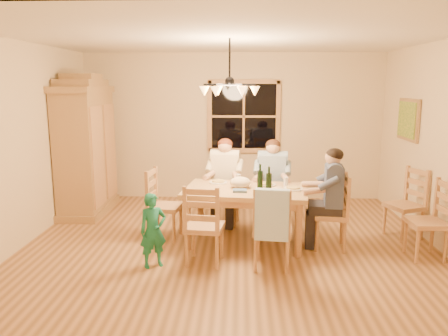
{
  "coord_description": "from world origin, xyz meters",
  "views": [
    {
      "loc": [
        0.14,
        -5.61,
        2.14
      ],
      "look_at": [
        -0.07,
        0.1,
        1.04
      ],
      "focal_mm": 35.0,
      "sensor_mm": 36.0,
      "label": 1
    }
  ],
  "objects_px": {
    "child": "(153,230)",
    "chandelier": "(230,89)",
    "dining_table": "(246,196)",
    "chair_near_right": "(272,243)",
    "adult_plaid_man": "(272,172)",
    "chair_spare_front": "(425,234)",
    "chair_end_left": "(166,217)",
    "wine_bottle_b": "(269,179)",
    "chair_spare_back": "(403,216)",
    "adult_slate_man": "(332,186)",
    "wine_bottle_a": "(260,176)",
    "armoire": "(86,150)",
    "chair_far_left": "(225,205)",
    "chair_near_left": "(205,239)",
    "adult_woman": "(225,171)",
    "chair_far_right": "(272,207)",
    "chair_end_right": "(330,225)"
  },
  "relations": [
    {
      "from": "chair_far_left",
      "to": "adult_plaid_man",
      "type": "relative_size",
      "value": 1.13
    },
    {
      "from": "wine_bottle_b",
      "to": "chair_near_left",
      "type": "bearing_deg",
      "value": -144.98
    },
    {
      "from": "armoire",
      "to": "wine_bottle_a",
      "type": "bearing_deg",
      "value": -25.75
    },
    {
      "from": "dining_table",
      "to": "chair_near_left",
      "type": "relative_size",
      "value": 1.75
    },
    {
      "from": "armoire",
      "to": "chair_far_right",
      "type": "bearing_deg",
      "value": -12.28
    },
    {
      "from": "wine_bottle_b",
      "to": "chair_spare_back",
      "type": "distance_m",
      "value": 2.08
    },
    {
      "from": "child",
      "to": "chair_spare_front",
      "type": "relative_size",
      "value": 0.9
    },
    {
      "from": "adult_plaid_man",
      "to": "adult_slate_man",
      "type": "distance_m",
      "value": 1.12
    },
    {
      "from": "chair_spare_front",
      "to": "chandelier",
      "type": "bearing_deg",
      "value": 80.05
    },
    {
      "from": "chandelier",
      "to": "adult_slate_man",
      "type": "distance_m",
      "value": 1.82
    },
    {
      "from": "chandelier",
      "to": "chair_end_left",
      "type": "height_order",
      "value": "chandelier"
    },
    {
      "from": "chandelier",
      "to": "adult_slate_man",
      "type": "bearing_deg",
      "value": -2.31
    },
    {
      "from": "adult_plaid_man",
      "to": "chair_end_right",
      "type": "bearing_deg",
      "value": 136.64
    },
    {
      "from": "child",
      "to": "chair_spare_front",
      "type": "height_order",
      "value": "chair_spare_front"
    },
    {
      "from": "chair_near_left",
      "to": "chair_far_left",
      "type": "bearing_deg",
      "value": 90.0
    },
    {
      "from": "child",
      "to": "chair_spare_back",
      "type": "bearing_deg",
      "value": -10.87
    },
    {
      "from": "dining_table",
      "to": "chair_far_left",
      "type": "relative_size",
      "value": 1.75
    },
    {
      "from": "adult_slate_man",
      "to": "chair_far_right",
      "type": "bearing_deg",
      "value": 46.64
    },
    {
      "from": "wine_bottle_a",
      "to": "chair_spare_front",
      "type": "height_order",
      "value": "wine_bottle_a"
    },
    {
      "from": "chair_near_right",
      "to": "chair_far_left",
      "type": "bearing_deg",
      "value": 117.9
    },
    {
      "from": "child",
      "to": "adult_slate_man",
      "type": "bearing_deg",
      "value": -12.35
    },
    {
      "from": "adult_plaid_man",
      "to": "child",
      "type": "distance_m",
      "value": 2.2
    },
    {
      "from": "chair_near_right",
      "to": "child",
      "type": "height_order",
      "value": "chair_near_right"
    },
    {
      "from": "adult_woman",
      "to": "chair_spare_front",
      "type": "bearing_deg",
      "value": 160.87
    },
    {
      "from": "chair_far_right",
      "to": "chair_spare_back",
      "type": "distance_m",
      "value": 1.87
    },
    {
      "from": "chair_near_left",
      "to": "adult_slate_man",
      "type": "xyz_separation_m",
      "value": [
        1.62,
        0.57,
        0.54
      ]
    },
    {
      "from": "chandelier",
      "to": "chair_far_right",
      "type": "height_order",
      "value": "chandelier"
    },
    {
      "from": "armoire",
      "to": "chair_spare_back",
      "type": "distance_m",
      "value": 5.05
    },
    {
      "from": "chair_near_right",
      "to": "wine_bottle_b",
      "type": "bearing_deg",
      "value": 97.94
    },
    {
      "from": "child",
      "to": "wine_bottle_b",
      "type": "bearing_deg",
      "value": -3.63
    },
    {
      "from": "chandelier",
      "to": "wine_bottle_b",
      "type": "xyz_separation_m",
      "value": [
        0.52,
        -0.07,
        -1.15
      ]
    },
    {
      "from": "chair_near_left",
      "to": "wine_bottle_b",
      "type": "relative_size",
      "value": 3.0
    },
    {
      "from": "chair_spare_front",
      "to": "armoire",
      "type": "bearing_deg",
      "value": 67.78
    },
    {
      "from": "chair_end_left",
      "to": "adult_woman",
      "type": "xyz_separation_m",
      "value": [
        0.81,
        0.67,
        0.54
      ]
    },
    {
      "from": "adult_plaid_man",
      "to": "chair_spare_front",
      "type": "height_order",
      "value": "adult_plaid_man"
    },
    {
      "from": "chair_end_left",
      "to": "adult_plaid_man",
      "type": "xyz_separation_m",
      "value": [
        1.53,
        0.58,
        0.54
      ]
    },
    {
      "from": "armoire",
      "to": "chair_end_left",
      "type": "xyz_separation_m",
      "value": [
        1.52,
        -1.24,
        -0.75
      ]
    },
    {
      "from": "dining_table",
      "to": "chair_end_left",
      "type": "xyz_separation_m",
      "value": [
        -1.12,
        0.14,
        -0.35
      ]
    },
    {
      "from": "chair_near_right",
      "to": "adult_woman",
      "type": "relative_size",
      "value": 1.13
    },
    {
      "from": "child",
      "to": "chandelier",
      "type": "bearing_deg",
      "value": 10.73
    },
    {
      "from": "armoire",
      "to": "wine_bottle_a",
      "type": "height_order",
      "value": "armoire"
    },
    {
      "from": "wine_bottle_b",
      "to": "chair_end_left",
      "type": "bearing_deg",
      "value": 168.34
    },
    {
      "from": "chair_near_right",
      "to": "armoire",
      "type": "bearing_deg",
      "value": 150.47
    },
    {
      "from": "dining_table",
      "to": "chair_near_right",
      "type": "distance_m",
      "value": 0.94
    },
    {
      "from": "adult_plaid_man",
      "to": "chair_spare_back",
      "type": "height_order",
      "value": "adult_plaid_man"
    },
    {
      "from": "chair_near_right",
      "to": "adult_slate_man",
      "type": "xyz_separation_m",
      "value": [
        0.81,
        0.67,
        0.54
      ]
    },
    {
      "from": "chair_far_left",
      "to": "child",
      "type": "distance_m",
      "value": 1.83
    },
    {
      "from": "adult_slate_man",
      "to": "wine_bottle_a",
      "type": "bearing_deg",
      "value": 87.41
    },
    {
      "from": "chandelier",
      "to": "chair_far_right",
      "type": "xyz_separation_m",
      "value": [
        0.63,
        0.81,
        -1.77
      ]
    },
    {
      "from": "child",
      "to": "chair_spare_front",
      "type": "distance_m",
      "value": 3.35
    }
  ]
}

